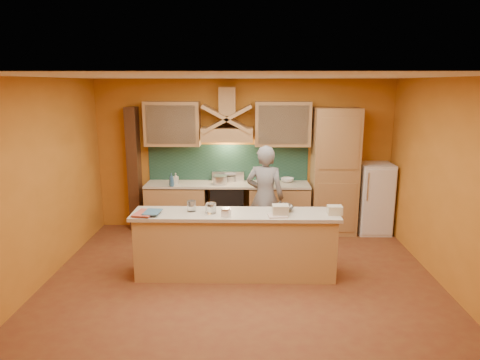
{
  "coord_description": "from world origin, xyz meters",
  "views": [
    {
      "loc": [
        0.08,
        -5.44,
        2.72
      ],
      "look_at": [
        -0.04,
        0.9,
        1.28
      ],
      "focal_mm": 32.0,
      "sensor_mm": 36.0,
      "label": 1
    }
  ],
  "objects_px": {
    "fridge": "(374,198)",
    "mixing_bowl": "(283,208)",
    "person": "(265,197)",
    "stove": "(228,208)",
    "kitchen_scale": "(226,213)"
  },
  "relations": [
    {
      "from": "fridge",
      "to": "mixing_bowl",
      "type": "bearing_deg",
      "value": -135.81
    },
    {
      "from": "person",
      "to": "mixing_bowl",
      "type": "relative_size",
      "value": 5.94
    },
    {
      "from": "stove",
      "to": "person",
      "type": "xyz_separation_m",
      "value": [
        0.66,
        -0.79,
        0.42
      ]
    },
    {
      "from": "kitchen_scale",
      "to": "mixing_bowl",
      "type": "relative_size",
      "value": 0.39
    },
    {
      "from": "person",
      "to": "mixing_bowl",
      "type": "distance_m",
      "value": 1.02
    },
    {
      "from": "mixing_bowl",
      "to": "stove",
      "type": "bearing_deg",
      "value": 116.13
    },
    {
      "from": "stove",
      "to": "mixing_bowl",
      "type": "relative_size",
      "value": 3.07
    },
    {
      "from": "fridge",
      "to": "person",
      "type": "height_order",
      "value": "person"
    },
    {
      "from": "stove",
      "to": "mixing_bowl",
      "type": "distance_m",
      "value": 2.05
    },
    {
      "from": "fridge",
      "to": "mixing_bowl",
      "type": "xyz_separation_m",
      "value": [
        -1.83,
        -1.78,
        0.33
      ]
    },
    {
      "from": "stove",
      "to": "mixing_bowl",
      "type": "bearing_deg",
      "value": -63.87
    },
    {
      "from": "fridge",
      "to": "stove",
      "type": "bearing_deg",
      "value": 180.0
    },
    {
      "from": "fridge",
      "to": "person",
      "type": "xyz_separation_m",
      "value": [
        -2.04,
        -0.79,
        0.22
      ]
    },
    {
      "from": "fridge",
      "to": "mixing_bowl",
      "type": "relative_size",
      "value": 4.43
    },
    {
      "from": "kitchen_scale",
      "to": "fridge",
      "type": "bearing_deg",
      "value": 53.33
    }
  ]
}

